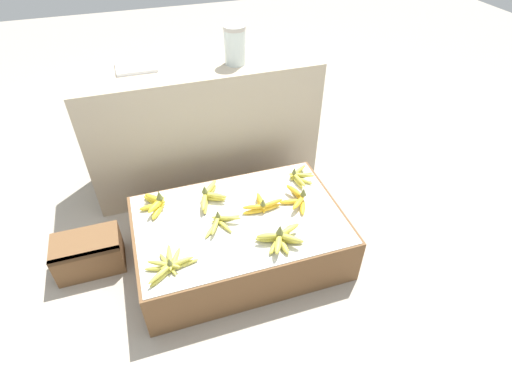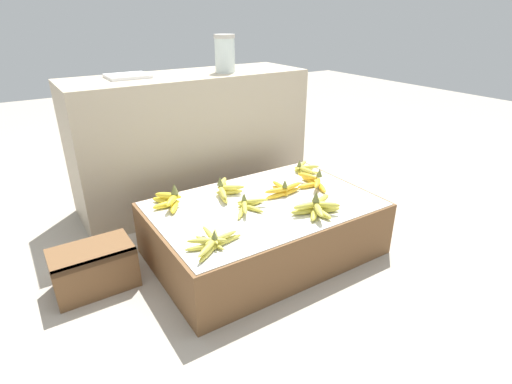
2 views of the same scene
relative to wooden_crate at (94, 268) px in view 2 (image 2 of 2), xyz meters
The scene contains 14 objects.
ground_plane 0.82m from the wooden_crate, 12.41° to the right, with size 10.00×10.00×0.00m, color #A89E8E.
display_platform 0.82m from the wooden_crate, 12.41° to the right, with size 1.10×0.73×0.28m.
back_vendor_table 1.05m from the wooden_crate, 38.30° to the left, with size 1.45×0.47×0.81m.
wooden_crate is the anchor object (origin of this frame).
banana_bunch_front_left 0.60m from the wooden_crate, 44.30° to the right, with size 0.25×0.21×0.08m.
banana_bunch_front_midright 1.05m from the wooden_crate, 22.98° to the right, with size 0.24×0.20×0.11m.
banana_bunch_middle_midleft 0.75m from the wooden_crate, 15.43° to the right, with size 0.22×0.16×0.08m.
banana_bunch_middle_midright 0.97m from the wooden_crate, ahead, with size 0.23×0.14×0.09m.
banana_bunch_middle_right 1.17m from the wooden_crate, ahead, with size 0.15×0.24×0.10m.
banana_bunch_back_left 0.45m from the wooden_crate, ahead, with size 0.15×0.22×0.11m.
banana_bunch_back_midleft 0.72m from the wooden_crate, ahead, with size 0.17×0.24×0.10m.
banana_bunch_back_right 1.25m from the wooden_crate, ahead, with size 0.16×0.21×0.08m.
glass_jar 1.41m from the wooden_crate, 28.93° to the left, with size 0.13×0.13×0.22m.
foam_tray_white 1.08m from the wooden_crate, 56.39° to the left, with size 0.22×0.19×0.02m.
Camera 2 is at (-0.99, -1.47, 1.16)m, focal length 28.00 mm.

